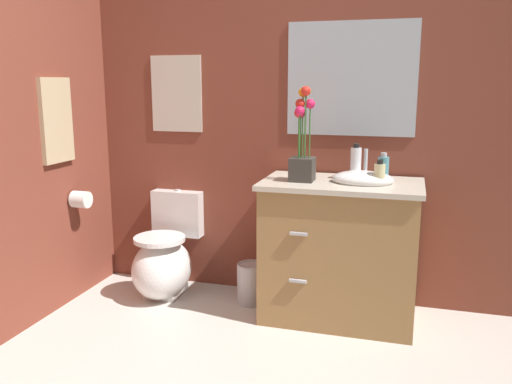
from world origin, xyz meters
name	(u,v)px	position (x,y,z in m)	size (l,w,h in m)	color
wall_back	(340,111)	(0.20, 1.76, 1.25)	(4.59, 0.05, 2.50)	brown
toilet	(165,260)	(-0.92, 1.46, 0.24)	(0.38, 0.59, 0.69)	white
vanity_cabinet	(340,249)	(0.27, 1.44, 0.44)	(0.94, 0.56, 1.04)	#9E7242
flower_vase	(303,146)	(0.03, 1.39, 1.06)	(0.14, 0.14, 0.56)	#38332D
soap_bottle	(383,169)	(0.50, 1.48, 0.93)	(0.06, 0.06, 0.17)	teal
lotion_bottle	(380,174)	(0.48, 1.38, 0.92)	(0.06, 0.06, 0.15)	beige
hand_wash_bottle	(356,163)	(0.33, 1.53, 0.96)	(0.06, 0.06, 0.22)	white
trash_bin	(251,283)	(-0.31, 1.49, 0.14)	(0.18, 0.18, 0.27)	#B7B7BC
wall_poster	(176,94)	(-0.92, 1.73, 1.35)	(0.37, 0.01, 0.51)	beige
wall_mirror	(351,79)	(0.27, 1.73, 1.45)	(0.80, 0.01, 0.70)	#B2BCC6
hanging_towel	(56,120)	(-1.46, 1.15, 1.20)	(0.03, 0.28, 0.52)	tan
toilet_paper_roll	(81,199)	(-1.41, 1.27, 0.68)	(0.11, 0.11, 0.11)	white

